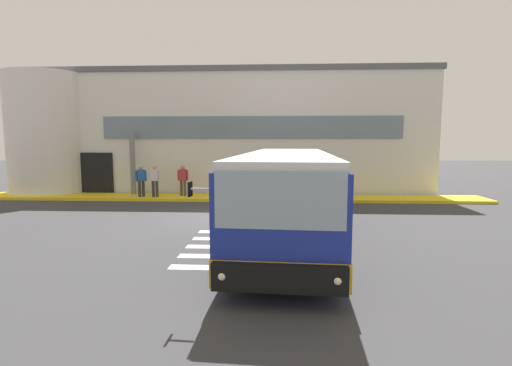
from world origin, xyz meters
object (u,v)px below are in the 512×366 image
at_px(passenger_by_doorway, 155,179).
at_px(passenger_at_curb_edge, 183,178).
at_px(entry_support_column, 133,163).
at_px(bus_main_foreground, 287,195).
at_px(passenger_near_column, 141,178).

xyz_separation_m(passenger_by_doorway, passenger_at_curb_edge, (1.35, 0.49, 0.00)).
distance_m(entry_support_column, bus_main_foreground, 11.63).
relative_size(bus_main_foreground, passenger_at_curb_edge, 6.66).
xyz_separation_m(bus_main_foreground, passenger_at_curb_edge, (-5.28, 7.69, -0.25)).
distance_m(bus_main_foreground, passenger_at_curb_edge, 9.34).
bearing_deg(passenger_at_curb_edge, passenger_near_column, -168.93).
bearing_deg(bus_main_foreground, passenger_at_curb_edge, 124.49).
xyz_separation_m(bus_main_foreground, passenger_near_column, (-7.40, 7.28, -0.22)).
distance_m(bus_main_foreground, passenger_near_column, 10.38).
height_order(bus_main_foreground, passenger_near_column, bus_main_foreground).
xyz_separation_m(passenger_near_column, passenger_by_doorway, (0.76, -0.08, -0.03)).
bearing_deg(passenger_by_doorway, entry_support_column, 145.78).
distance_m(passenger_near_column, passenger_by_doorway, 0.77).
height_order(passenger_near_column, passenger_at_curb_edge, same).
distance_m(passenger_by_doorway, passenger_at_curb_edge, 1.44).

